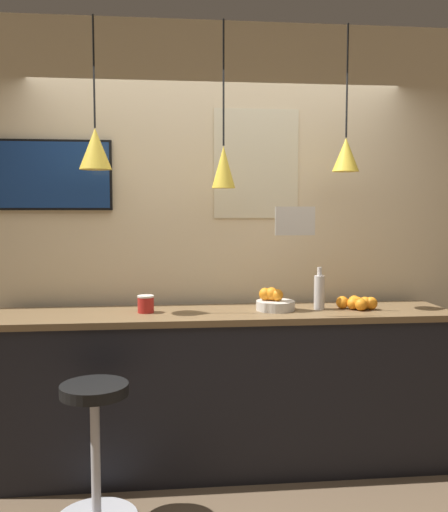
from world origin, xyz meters
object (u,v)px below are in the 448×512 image
Objects in this scene: bar_stool at (95,434)px; mounted_tv at (51,175)px; fruit_bowl at (274,302)px; juice_bottle at (319,292)px; spread_jar at (146,304)px.

mounted_tv is at bearing 112.13° from bar_stool.
fruit_bowl is 1.67m from mounted_tv.
juice_bottle is 0.34× the size of mounted_tv.
juice_bottle is at bearing -10.63° from mounted_tv.
mounted_tv is (-0.36, 0.89, 1.40)m from bar_stool.
mounted_tv reaches higher than fruit_bowl.
bar_stool is 3.01× the size of fruit_bowl.
fruit_bowl is 0.91× the size of juice_bottle.
mounted_tv reaches higher than spread_jar.
juice_bottle is 1.10m from spread_jar.
spread_jar is (0.25, 0.57, 0.59)m from bar_stool.
spread_jar reaches higher than bar_stool.
spread_jar is at bearing -179.71° from fruit_bowl.
bar_stool is 0.94× the size of mounted_tv.
bar_stool is 6.89× the size of spread_jar.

